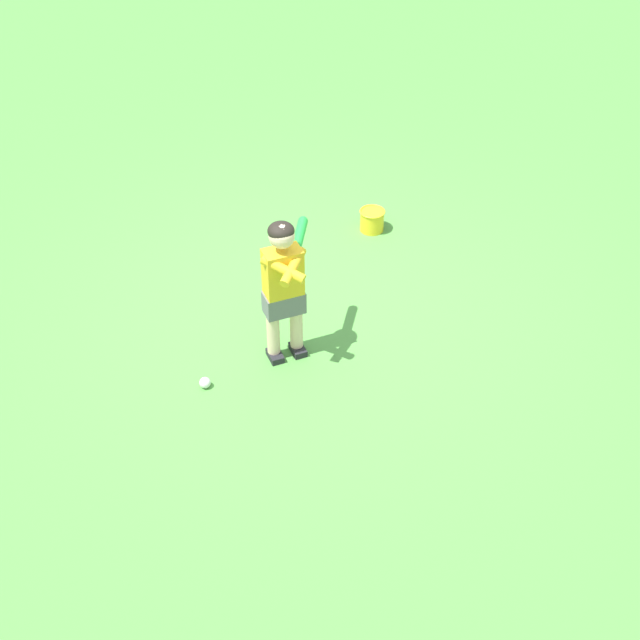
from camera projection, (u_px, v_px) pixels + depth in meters
The scene contains 4 objects.
ground_plane at pixel (311, 312), 6.46m from camera, with size 40.00×40.00×0.00m, color #519942.
child_batter at pixel (284, 279), 5.70m from camera, with size 0.58×0.37×1.08m.
play_ball_midfield at pixel (205, 383), 5.82m from camera, with size 0.08×0.08×0.08m, color white.
toy_bucket at pixel (372, 220), 7.26m from camera, with size 0.22×0.22×0.19m.
Camera 1 is at (4.03, 3.01, 4.06)m, focal length 48.70 mm.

